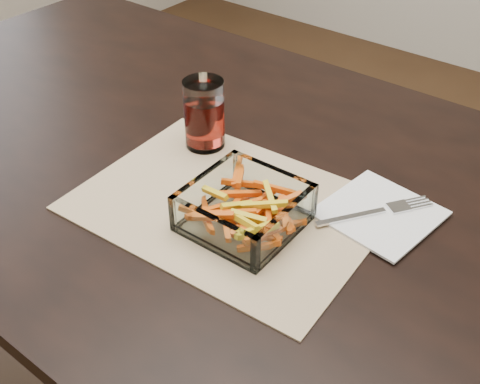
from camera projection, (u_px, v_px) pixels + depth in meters
name	position (u px, v px, depth m)	size (l,w,h in m)	color
dining_table	(200.00, 193.00, 1.10)	(1.60, 0.90, 0.75)	black
placemat	(228.00, 205.00, 0.93)	(0.45, 0.33, 0.00)	tan
glass_bowl	(244.00, 210.00, 0.88)	(0.16, 0.16, 0.06)	white
tumbler	(204.00, 116.00, 1.03)	(0.07, 0.07, 0.12)	white
napkin	(380.00, 213.00, 0.91)	(0.16, 0.16, 0.00)	white
fork	(378.00, 211.00, 0.90)	(0.12, 0.17, 0.00)	silver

